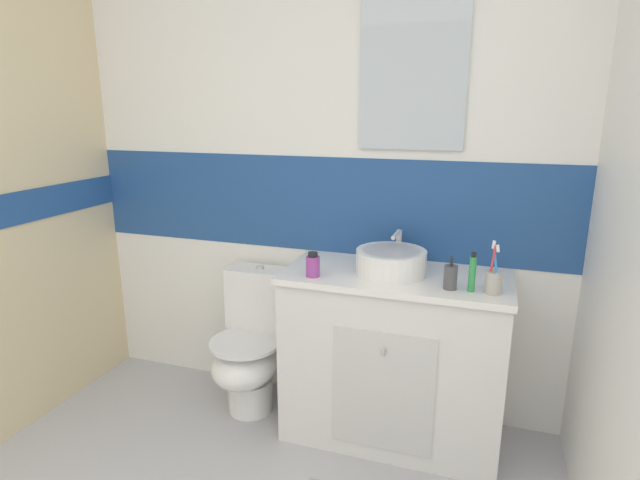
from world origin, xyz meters
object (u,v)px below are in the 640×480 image
at_px(sink_basin, 391,261).
at_px(toothbrush_cup, 494,280).
at_px(soap_dispenser, 450,277).
at_px(toothpaste_tube_upright, 472,273).
at_px(lotion_bottle_short, 313,265).
at_px(toilet, 252,346).

xyz_separation_m(sink_basin, toothbrush_cup, (0.45, -0.12, -0.00)).
height_order(sink_basin, soap_dispenser, sink_basin).
bearing_deg(toothpaste_tube_upright, sink_basin, 160.97).
height_order(sink_basin, lotion_bottle_short, sink_basin).
distance_m(sink_basin, toothbrush_cup, 0.46).
bearing_deg(sink_basin, toilet, 178.91).
xyz_separation_m(toothbrush_cup, soap_dispenser, (-0.17, -0.00, -0.00)).
bearing_deg(toothbrush_cup, toothpaste_tube_upright, -177.25).
bearing_deg(soap_dispenser, lotion_bottle_short, -177.30).
distance_m(soap_dispenser, lotion_bottle_short, 0.61).
relative_size(sink_basin, toilet, 0.48).
bearing_deg(soap_dispenser, toilet, 172.29).
relative_size(toilet, lotion_bottle_short, 6.78).
xyz_separation_m(sink_basin, lotion_bottle_short, (-0.33, -0.15, -0.01)).
bearing_deg(toothpaste_tube_upright, soap_dispenser, 178.73).
distance_m(toilet, lotion_bottle_short, 0.70).
bearing_deg(toothpaste_tube_upright, toothbrush_cup, 2.75).
bearing_deg(soap_dispenser, toothbrush_cup, 0.74).
height_order(toothbrush_cup, lotion_bottle_short, toothbrush_cup).
distance_m(lotion_bottle_short, toothpaste_tube_upright, 0.69).
relative_size(sink_basin, soap_dispenser, 2.55).
bearing_deg(sink_basin, lotion_bottle_short, -155.26).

